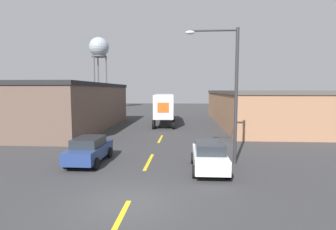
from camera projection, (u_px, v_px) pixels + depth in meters
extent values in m
plane|color=#333335|center=(128.00, 203.00, 10.42)|extent=(160.00, 160.00, 0.00)
cube|color=gold|center=(117.00, 225.00, 8.77)|extent=(0.20, 3.81, 0.01)
cube|color=gold|center=(149.00, 162.00, 16.52)|extent=(0.20, 3.81, 0.01)
cube|color=gold|center=(160.00, 139.00, 24.28)|extent=(0.20, 3.81, 0.01)
cube|color=brown|center=(62.00, 108.00, 30.52)|extent=(10.84, 19.20, 4.90)
cube|color=#232326|center=(61.00, 85.00, 30.28)|extent=(11.04, 19.40, 0.40)
cube|color=#9E7051|center=(253.00, 108.00, 35.68)|extent=(9.70, 26.23, 4.07)
cube|color=#4C4742|center=(254.00, 92.00, 35.47)|extent=(9.90, 26.43, 0.40)
cube|color=navy|center=(165.00, 107.00, 40.57)|extent=(2.37, 3.28, 2.75)
cube|color=silver|center=(164.00, 105.00, 33.98)|extent=(2.83, 9.47, 2.78)
cube|color=#E55619|center=(163.00, 108.00, 29.30)|extent=(1.27, 0.10, 1.11)
cylinder|color=black|center=(173.00, 116.00, 41.08)|extent=(0.34, 1.08, 1.07)
cylinder|color=black|center=(158.00, 116.00, 41.10)|extent=(0.34, 1.08, 1.07)
cylinder|color=black|center=(173.00, 116.00, 39.82)|extent=(0.34, 1.08, 1.07)
cylinder|color=black|center=(158.00, 116.00, 39.84)|extent=(0.34, 1.08, 1.07)
cylinder|color=black|center=(173.00, 123.00, 31.69)|extent=(0.34, 1.08, 1.07)
cylinder|color=black|center=(154.00, 123.00, 31.71)|extent=(0.34, 1.08, 1.07)
cylinder|color=black|center=(173.00, 125.00, 30.29)|extent=(0.34, 1.08, 1.07)
cylinder|color=black|center=(153.00, 125.00, 30.32)|extent=(0.34, 1.08, 1.07)
cube|color=navy|center=(90.00, 151.00, 16.22)|extent=(1.73, 4.33, 0.74)
cube|color=#23282D|center=(89.00, 142.00, 16.03)|extent=(1.52, 2.25, 0.54)
cylinder|color=black|center=(110.00, 152.00, 17.53)|extent=(0.22, 0.68, 0.68)
cylinder|color=black|center=(85.00, 152.00, 17.64)|extent=(0.22, 0.68, 0.68)
cylinder|color=black|center=(96.00, 164.00, 14.86)|extent=(0.22, 0.68, 0.68)
cylinder|color=black|center=(67.00, 163.00, 14.98)|extent=(0.22, 0.68, 0.68)
cube|color=silver|center=(209.00, 158.00, 14.66)|extent=(1.73, 4.33, 0.74)
cube|color=#23282D|center=(210.00, 147.00, 14.47)|extent=(1.52, 2.25, 0.54)
cylinder|color=black|center=(221.00, 159.00, 15.97)|extent=(0.22, 0.68, 0.68)
cylinder|color=black|center=(193.00, 158.00, 16.08)|extent=(0.22, 0.68, 0.68)
cylinder|color=black|center=(229.00, 172.00, 13.30)|extent=(0.22, 0.68, 0.68)
cylinder|color=black|center=(194.00, 172.00, 13.41)|extent=(0.22, 0.68, 0.68)
cylinder|color=#47474C|center=(106.00, 82.00, 64.00)|extent=(0.28, 0.28, 12.90)
cylinder|color=#47474C|center=(98.00, 82.00, 65.59)|extent=(0.28, 0.28, 12.90)
cylinder|color=#47474C|center=(95.00, 82.00, 62.74)|extent=(0.28, 0.28, 12.90)
cylinder|color=#4C4C51|center=(99.00, 56.00, 63.52)|extent=(3.59, 3.59, 0.30)
sphere|color=#939EA8|center=(99.00, 47.00, 63.32)|extent=(4.72, 4.72, 4.72)
cylinder|color=#2D2D30|center=(236.00, 97.00, 15.65)|extent=(0.20, 0.20, 8.14)
cylinder|color=#2D2D30|center=(214.00, 30.00, 15.38)|extent=(2.77, 0.11, 0.11)
ellipsoid|color=silver|center=(190.00, 33.00, 15.48)|extent=(0.56, 0.32, 0.22)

